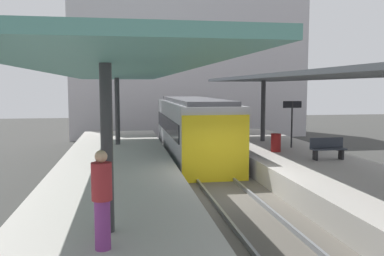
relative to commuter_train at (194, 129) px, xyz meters
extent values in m
plane|color=#383835|center=(0.00, -7.30, -1.73)|extent=(80.00, 80.00, 0.00)
cube|color=#ADA8A0|center=(-3.80, -7.30, -1.23)|extent=(4.40, 28.00, 1.00)
cube|color=#ADA8A0|center=(3.80, -7.30, -1.23)|extent=(4.40, 28.00, 1.00)
cube|color=#59544C|center=(0.00, -7.30, -1.63)|extent=(3.20, 28.00, 0.20)
cube|color=slate|center=(-0.72, -7.30, -1.46)|extent=(0.08, 28.00, 0.14)
cube|color=slate|center=(0.72, -7.30, -1.46)|extent=(0.08, 28.00, 0.14)
cube|color=#ADADB2|center=(0.00, 0.03, -0.08)|extent=(2.70, 10.14, 2.90)
cube|color=yellow|center=(0.00, -5.07, -0.23)|extent=(2.65, 0.08, 2.60)
cube|color=black|center=(-1.37, 0.03, 0.27)|extent=(0.04, 9.33, 0.76)
cube|color=black|center=(1.37, 0.03, 0.27)|extent=(0.04, 9.33, 0.76)
cube|color=#515156|center=(0.00, 0.03, 1.47)|extent=(2.16, 9.64, 0.20)
cylinder|color=#333335|center=(-3.80, -12.20, 0.93)|extent=(0.24, 0.24, 3.32)
cylinder|color=#333335|center=(-3.80, 0.40, 0.93)|extent=(0.24, 0.24, 3.32)
cube|color=slate|center=(-3.80, -5.90, 2.68)|extent=(4.18, 21.00, 0.16)
cylinder|color=#333335|center=(3.80, 0.40, 0.88)|extent=(0.24, 0.24, 3.21)
cube|color=#3D4247|center=(3.80, -5.90, 2.56)|extent=(4.18, 21.00, 0.16)
cube|color=black|center=(3.93, -5.41, -0.53)|extent=(0.08, 0.32, 0.40)
cube|color=black|center=(5.03, -5.41, -0.53)|extent=(0.08, 0.32, 0.40)
cube|color=#2D333D|center=(4.48, -5.41, -0.30)|extent=(1.40, 0.40, 0.06)
cube|color=#2D333D|center=(4.48, -5.23, -0.07)|extent=(1.40, 0.06, 0.40)
cylinder|color=#262628|center=(4.36, -2.08, 0.37)|extent=(0.08, 0.08, 2.20)
cube|color=black|center=(4.36, -2.08, 1.32)|extent=(0.90, 0.06, 0.32)
cylinder|color=maroon|center=(3.18, -3.12, -0.33)|extent=(0.44, 0.44, 0.80)
cylinder|color=#7A337A|center=(-3.86, -13.09, -0.28)|extent=(0.28, 0.28, 0.89)
cylinder|color=maroon|center=(-3.86, -13.09, 0.50)|extent=(0.36, 0.36, 0.66)
sphere|color=tan|center=(-3.86, -13.09, 0.94)|extent=(0.22, 0.22, 0.22)
cube|color=#B7B2B7|center=(1.63, 12.70, 3.77)|extent=(18.00, 6.00, 11.00)
camera|label=1|loc=(-3.45, -20.23, 2.14)|focal=38.13mm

